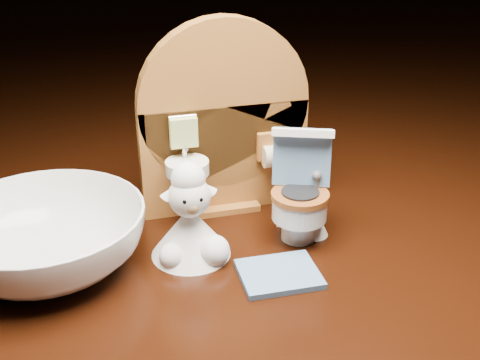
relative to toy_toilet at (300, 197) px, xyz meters
The scene contains 6 objects.
backdrop_panel 0.08m from the toy_toilet, 128.18° to the left, with size 0.13×0.05×0.15m.
toy_toilet is the anchor object (origin of this frame).
bath_mat 0.07m from the toy_toilet, 122.83° to the right, with size 0.05×0.04×0.00m, color #547AA4.
toilet_brush 0.02m from the toy_toilet, 27.20° to the right, with size 0.02×0.02×0.05m.
plush_lamb 0.08m from the toy_toilet, behind, with size 0.06×0.06×0.07m.
ceramic_bowl 0.18m from the toy_toilet, behind, with size 0.13×0.13×0.04m, color white.
Camera 1 is at (-0.10, -0.35, 0.23)m, focal length 45.00 mm.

